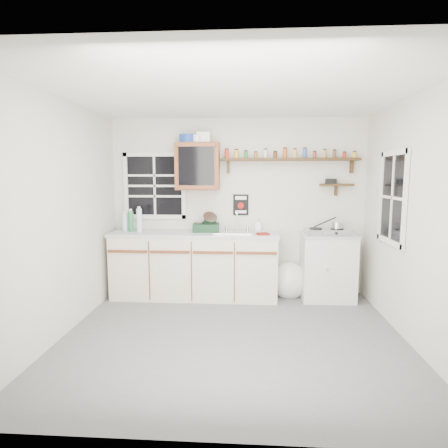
% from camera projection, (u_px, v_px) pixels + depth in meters
% --- Properties ---
extents(room, '(3.64, 3.24, 2.54)m').
position_uv_depth(room, '(233.00, 220.00, 3.81)').
color(room, '#5A5A5C').
rests_on(room, ground).
extents(main_cabinet, '(2.31, 0.63, 0.92)m').
position_uv_depth(main_cabinet, '(195.00, 264.00, 5.24)').
color(main_cabinet, beige).
rests_on(main_cabinet, floor).
extents(right_cabinet, '(0.73, 0.57, 0.91)m').
position_uv_depth(right_cabinet, '(327.00, 266.00, 5.15)').
color(right_cabinet, silver).
rests_on(right_cabinet, floor).
extents(sink, '(0.52, 0.44, 0.29)m').
position_uv_depth(sink, '(233.00, 232.00, 5.15)').
color(sink, '#BABABF').
rests_on(sink, main_cabinet).
extents(upper_cabinet, '(0.60, 0.32, 0.65)m').
position_uv_depth(upper_cabinet, '(198.00, 166.00, 5.20)').
color(upper_cabinet, brown).
rests_on(upper_cabinet, wall_back).
extents(upper_cabinet_clutter, '(0.43, 0.24, 0.14)m').
position_uv_depth(upper_cabinet_clutter, '(194.00, 138.00, 5.16)').
color(upper_cabinet_clutter, navy).
rests_on(upper_cabinet_clutter, upper_cabinet).
extents(spice_shelf, '(1.91, 0.18, 0.35)m').
position_uv_depth(spice_shelf, '(288.00, 159.00, 5.18)').
color(spice_shelf, black).
rests_on(spice_shelf, wall_back).
extents(secondary_shelf, '(0.45, 0.16, 0.24)m').
position_uv_depth(secondary_shelf, '(335.00, 184.00, 5.19)').
color(secondary_shelf, black).
rests_on(secondary_shelf, wall_back).
extents(warning_sign, '(0.22, 0.02, 0.30)m').
position_uv_depth(warning_sign, '(241.00, 205.00, 5.38)').
color(warning_sign, black).
rests_on(warning_sign, wall_back).
extents(window_back, '(0.93, 0.03, 0.98)m').
position_uv_depth(window_back, '(155.00, 186.00, 5.42)').
color(window_back, black).
rests_on(window_back, wall_back).
extents(window_right, '(0.03, 0.78, 1.08)m').
position_uv_depth(window_right, '(393.00, 198.00, 4.22)').
color(window_right, black).
rests_on(window_right, wall_back).
extents(water_bottles, '(0.29, 0.14, 0.35)m').
position_uv_depth(water_bottles, '(132.00, 221.00, 5.24)').
color(water_bottles, silver).
rests_on(water_bottles, main_cabinet).
extents(dish_rack, '(0.39, 0.30, 0.28)m').
position_uv_depth(dish_rack, '(207.00, 225.00, 5.24)').
color(dish_rack, black).
rests_on(dish_rack, main_cabinet).
extents(soap_bottle, '(0.09, 0.10, 0.18)m').
position_uv_depth(soap_bottle, '(259.00, 224.00, 5.33)').
color(soap_bottle, silver).
rests_on(soap_bottle, main_cabinet).
extents(rag, '(0.19, 0.17, 0.02)m').
position_uv_depth(rag, '(263.00, 234.00, 4.96)').
color(rag, maroon).
rests_on(rag, main_cabinet).
extents(hotplate, '(0.60, 0.36, 0.08)m').
position_uv_depth(hotplate, '(326.00, 231.00, 5.07)').
color(hotplate, '#BABABF').
rests_on(hotplate, right_cabinet).
extents(saucepan, '(0.37, 0.17, 0.16)m').
position_uv_depth(saucepan, '(337.00, 225.00, 5.05)').
color(saucepan, '#BABABF').
rests_on(saucepan, hotplate).
extents(trash_bag, '(0.46, 0.42, 0.53)m').
position_uv_depth(trash_bag, '(289.00, 281.00, 5.28)').
color(trash_bag, silver).
rests_on(trash_bag, floor).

